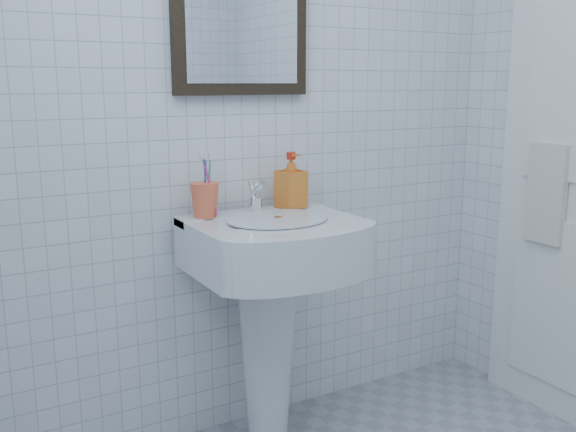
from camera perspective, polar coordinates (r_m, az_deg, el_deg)
wall_back at (r=2.30m, az=-4.16°, el=10.93°), size 2.20×0.02×2.50m
washbasin at (r=2.22m, az=-1.60°, el=-6.96°), size 0.55×0.40×0.85m
faucet at (r=2.23m, az=-2.88°, el=1.56°), size 0.05×0.10×0.12m
toothbrush_cup at (r=2.15m, az=-7.41°, el=1.42°), size 0.10×0.10×0.12m
soap_dispenser at (r=2.29m, az=0.27°, el=3.19°), size 0.10×0.11×0.20m
wall_mirror at (r=2.29m, az=-4.20°, el=18.45°), size 0.50×0.04×0.62m
towel_ring at (r=2.61m, az=22.58°, el=5.77°), size 0.01×0.18×0.18m
hand_towel at (r=2.62m, az=22.00°, el=1.85°), size 0.03×0.16×0.38m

